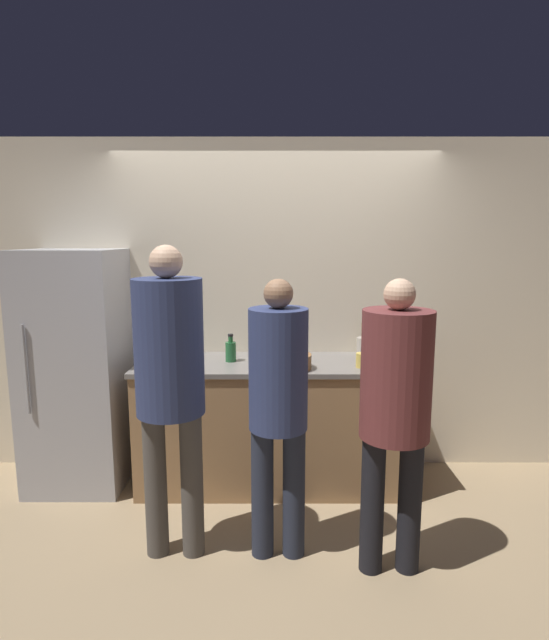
{
  "coord_description": "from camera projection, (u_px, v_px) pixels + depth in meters",
  "views": [
    {
      "loc": [
        -0.01,
        -3.2,
        1.85
      ],
      "look_at": [
        0.0,
        0.16,
        1.3
      ],
      "focal_mm": 28.0,
      "sensor_mm": 36.0,
      "label": 1
    }
  ],
  "objects": [
    {
      "name": "person_right",
      "position": [
        394.0,
        400.0,
        2.66
      ],
      "size": [
        0.38,
        0.38,
        1.65
      ],
      "color": "black",
      "rests_on": "ground_plane"
    },
    {
      "name": "wall_back",
      "position": [
        274.0,
        308.0,
        3.97
      ],
      "size": [
        5.2,
        0.06,
        2.6
      ],
      "color": "beige",
      "rests_on": "ground_plane"
    },
    {
      "name": "bottle_red",
      "position": [
        382.0,
        355.0,
        3.5
      ],
      "size": [
        0.05,
        0.05,
        0.23
      ],
      "color": "red",
      "rests_on": "counter"
    },
    {
      "name": "counter",
      "position": [
        274.0,
        422.0,
        3.77
      ],
      "size": [
        2.04,
        0.71,
        0.95
      ],
      "color": "#9E754C",
      "rests_on": "ground_plane"
    },
    {
      "name": "refrigerator",
      "position": [
        76.0,
        369.0,
        3.7
      ],
      "size": [
        0.69,
        0.67,
        1.77
      ],
      "color": "#B7B7BC",
      "rests_on": "ground_plane"
    },
    {
      "name": "ground_plane",
      "position": [
        275.0,
        507.0,
        3.46
      ],
      "size": [
        14.0,
        14.0,
        0.0
      ],
      "primitive_type": "plane",
      "color": "#9E8460"
    },
    {
      "name": "person_center",
      "position": [
        277.0,
        398.0,
        2.81
      ],
      "size": [
        0.33,
        0.33,
        1.63
      ],
      "color": "#232838",
      "rests_on": "ground_plane"
    },
    {
      "name": "bottle_green",
      "position": [
        230.0,
        351.0,
        3.68
      ],
      "size": [
        0.08,
        0.08,
        0.21
      ],
      "color": "#236033",
      "rests_on": "counter"
    },
    {
      "name": "bottle_amber",
      "position": [
        382.0,
        348.0,
        3.85
      ],
      "size": [
        0.06,
        0.06,
        0.17
      ],
      "color": "brown",
      "rests_on": "counter"
    },
    {
      "name": "cup_yellow",
      "position": [
        361.0,
        360.0,
        3.52
      ],
      "size": [
        0.09,
        0.09,
        0.1
      ],
      "color": "gold",
      "rests_on": "counter"
    },
    {
      "name": "person_left",
      "position": [
        169.0,
        372.0,
        2.79
      ],
      "size": [
        0.39,
        0.39,
        1.82
      ],
      "color": "#4C4742",
      "rests_on": "ground_plane"
    },
    {
      "name": "fruit_bowl",
      "position": [
        288.0,
        361.0,
        3.48
      ],
      "size": [
        0.31,
        0.31,
        0.14
      ],
      "color": "brown",
      "rests_on": "counter"
    },
    {
      "name": "utensil_crock",
      "position": [
        362.0,
        345.0,
        3.91
      ],
      "size": [
        0.11,
        0.11,
        0.25
      ],
      "color": "#ADA393",
      "rests_on": "counter"
    }
  ]
}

